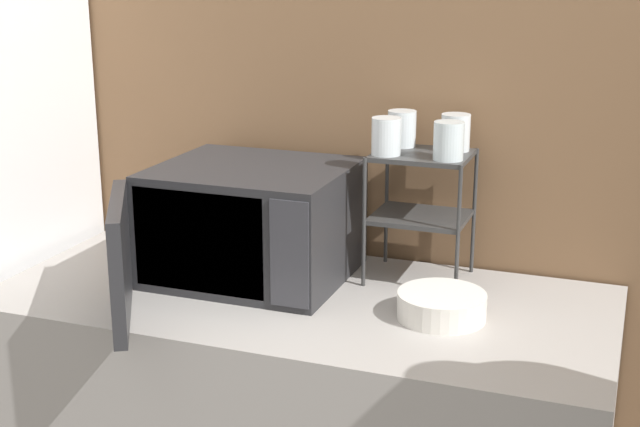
% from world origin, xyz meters
% --- Properties ---
extents(wall_back, '(8.00, 0.06, 2.60)m').
position_xyz_m(wall_back, '(0.00, 0.73, 1.30)').
color(wall_back, brown).
rests_on(wall_back, ground_plane).
extents(microwave, '(0.51, 0.76, 0.29)m').
position_xyz_m(microwave, '(-0.18, 0.42, 1.06)').
color(microwave, '#262628').
rests_on(microwave, counter).
extents(dish_rack, '(0.25, 0.21, 0.33)m').
position_xyz_m(dish_rack, '(0.24, 0.56, 1.15)').
color(dish_rack, '#333333').
rests_on(dish_rack, counter).
extents(glass_front_left, '(0.07, 0.07, 0.09)m').
position_xyz_m(glass_front_left, '(0.16, 0.51, 1.29)').
color(glass_front_left, silver).
rests_on(glass_front_left, dish_rack).
extents(glass_back_right, '(0.07, 0.07, 0.09)m').
position_xyz_m(glass_back_right, '(0.31, 0.62, 1.29)').
color(glass_back_right, silver).
rests_on(glass_back_right, dish_rack).
extents(glass_front_right, '(0.07, 0.07, 0.09)m').
position_xyz_m(glass_front_right, '(0.32, 0.51, 1.29)').
color(glass_front_right, silver).
rests_on(glass_front_right, dish_rack).
extents(glass_back_left, '(0.07, 0.07, 0.09)m').
position_xyz_m(glass_back_left, '(0.17, 0.62, 1.29)').
color(glass_back_left, silver).
rests_on(glass_back_left, dish_rack).
extents(bowl, '(0.21, 0.21, 0.06)m').
position_xyz_m(bowl, '(0.36, 0.33, 0.94)').
color(bowl, silver).
rests_on(bowl, counter).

